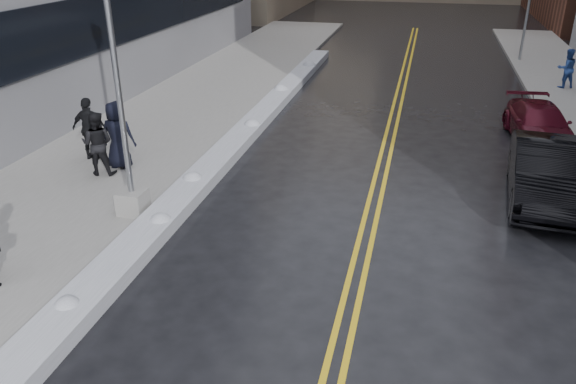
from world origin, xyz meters
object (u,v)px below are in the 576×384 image
Objects in this scene: pedestrian_c at (118,135)px; car_maroon at (539,124)px; lamppost at (122,122)px; pedestrian_east at (567,68)px; car_black at (545,172)px; pedestrian_d at (90,129)px; pedestrian_b at (97,143)px.

pedestrian_c is 13.82m from car_maroon.
lamppost reaches higher than pedestrian_east.
pedestrian_east is 12.74m from car_black.
pedestrian_d is (-1.17, 0.43, -0.04)m from pedestrian_c.
pedestrian_c is (0.31, 0.60, 0.07)m from pedestrian_b.
car_maroon is at bearing 56.95° from pedestrian_east.
pedestrian_d is 1.12× the size of pedestrian_east.
car_black is (12.25, 1.51, -0.29)m from pedestrian_b.
lamppost is 20.63m from pedestrian_east.
pedestrian_c is 1.16× the size of pedestrian_east.
pedestrian_c reaches higher than pedestrian_east.
lamppost is at bearing 124.85° from pedestrian_b.
lamppost is 3.30m from pedestrian_b.
pedestrian_east is 0.40× the size of car_maroon.
pedestrian_east reaches higher than car_black.
pedestrian_c reaches higher than car_black.
lamppost is at bearing -147.44° from car_maroon.
pedestrian_b is at bearing 56.08° from pedestrian_c.
pedestrian_d is 13.12m from car_black.
car_maroon is (12.54, 5.79, -0.53)m from pedestrian_c.
pedestrian_c is 1.04× the size of pedestrian_d.
pedestrian_east is at bearing -143.91° from pedestrian_c.
lamppost is at bearing 118.05° from pedestrian_c.
pedestrian_c reaches higher than pedestrian_b.
car_black is 4.91m from car_maroon.
lamppost reaches higher than car_black.
pedestrian_east is 0.36× the size of car_black.
pedestrian_b reaches higher than car_black.
pedestrian_d is at bearing -26.18° from pedestrian_c.
pedestrian_d reaches higher than pedestrian_b.
pedestrian_d is at bearing 22.26° from pedestrian_east.
lamppost is 4.08× the size of pedestrian_b.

